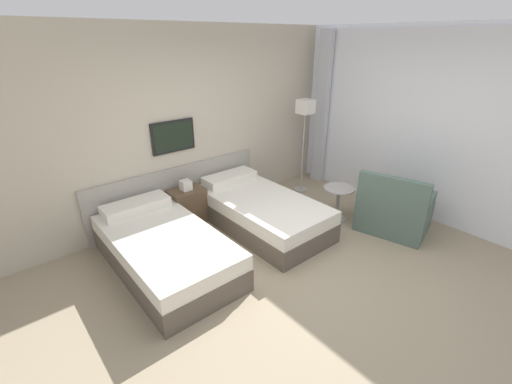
{
  "coord_description": "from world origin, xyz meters",
  "views": [
    {
      "loc": [
        -2.52,
        -2.04,
        2.52
      ],
      "look_at": [
        0.19,
        1.17,
        0.61
      ],
      "focal_mm": 24.0,
      "sensor_mm": 36.0,
      "label": 1
    }
  ],
  "objects_px": {
    "bed_near_window": "(260,211)",
    "side_table": "(338,197)",
    "nightstand": "(188,206)",
    "floor_lamp": "(305,116)",
    "armchair": "(393,212)",
    "bed_near_door": "(164,249)"
  },
  "relations": [
    {
      "from": "nightstand",
      "to": "floor_lamp",
      "type": "xyz_separation_m",
      "value": [
        2.15,
        -0.25,
        1.05
      ]
    },
    {
      "from": "floor_lamp",
      "to": "armchair",
      "type": "distance_m",
      "value": 2.08
    },
    {
      "from": "bed_near_door",
      "to": "armchair",
      "type": "relative_size",
      "value": 1.88
    },
    {
      "from": "nightstand",
      "to": "bed_near_window",
      "type": "bearing_deg",
      "value": -45.3
    },
    {
      "from": "bed_near_window",
      "to": "armchair",
      "type": "distance_m",
      "value": 1.87
    },
    {
      "from": "side_table",
      "to": "armchair",
      "type": "distance_m",
      "value": 0.79
    },
    {
      "from": "bed_near_door",
      "to": "armchair",
      "type": "xyz_separation_m",
      "value": [
        2.85,
        -1.28,
        0.04
      ]
    },
    {
      "from": "floor_lamp",
      "to": "armchair",
      "type": "relative_size",
      "value": 1.51
    },
    {
      "from": "bed_near_door",
      "to": "bed_near_window",
      "type": "distance_m",
      "value": 1.5
    },
    {
      "from": "nightstand",
      "to": "armchair",
      "type": "bearing_deg",
      "value": -44.08
    },
    {
      "from": "bed_near_window",
      "to": "nightstand",
      "type": "distance_m",
      "value": 1.06
    },
    {
      "from": "nightstand",
      "to": "bed_near_door",
      "type": "bearing_deg",
      "value": -134.7
    },
    {
      "from": "nightstand",
      "to": "side_table",
      "type": "height_order",
      "value": "nightstand"
    },
    {
      "from": "floor_lamp",
      "to": "armchair",
      "type": "xyz_separation_m",
      "value": [
        -0.04,
        -1.79,
        -1.05
      ]
    },
    {
      "from": "side_table",
      "to": "armchair",
      "type": "xyz_separation_m",
      "value": [
        0.35,
        -0.7,
        -0.08
      ]
    },
    {
      "from": "bed_near_door",
      "to": "bed_near_window",
      "type": "xyz_separation_m",
      "value": [
        1.5,
        0.0,
        0.0
      ]
    },
    {
      "from": "side_table",
      "to": "nightstand",
      "type": "bearing_deg",
      "value": 142.68
    },
    {
      "from": "bed_near_door",
      "to": "armchair",
      "type": "bearing_deg",
      "value": -24.23
    },
    {
      "from": "armchair",
      "to": "bed_near_window",
      "type": "bearing_deg",
      "value": 32.23
    },
    {
      "from": "side_table",
      "to": "armchair",
      "type": "bearing_deg",
      "value": -63.52
    },
    {
      "from": "armchair",
      "to": "side_table",
      "type": "bearing_deg",
      "value": 12.1
    },
    {
      "from": "bed_near_window",
      "to": "side_table",
      "type": "height_order",
      "value": "bed_near_window"
    }
  ]
}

